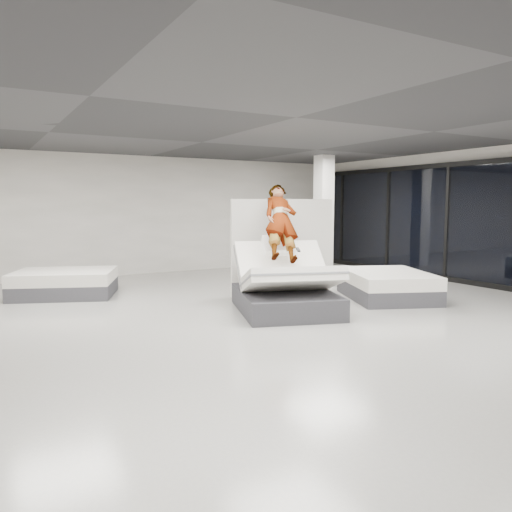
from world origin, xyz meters
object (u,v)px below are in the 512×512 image
hero_bed (285,288)px  column (323,215)px  person (281,236)px  divider_panel (282,247)px  flat_bed_right_far (387,285)px  remote (298,250)px  flat_bed_left_far (65,283)px

hero_bed → column: 5.11m
person → divider_panel: 1.40m
person → flat_bed_right_far: bearing=11.2°
remote → flat_bed_left_far: (-3.35, 3.65, -0.84)m
hero_bed → divider_panel: (0.86, 1.43, 0.58)m
hero_bed → flat_bed_left_far: (-3.15, 3.54, -0.15)m
flat_bed_left_far → divider_panel: bearing=-27.8°
divider_panel → column: 3.43m
divider_panel → flat_bed_left_far: 4.59m
person → divider_panel: bearing=74.8°
hero_bed → flat_bed_right_far: 2.46m
person → column: (3.42, 3.21, 0.26)m
divider_panel → column: bearing=50.5°
column → flat_bed_right_far: bearing=-106.9°
remote → divider_panel: size_ratio=0.06×
person → remote: bearing=-57.8°
column → remote: bearing=-132.6°
person → remote: size_ratio=12.88×
flat_bed_right_far → flat_bed_left_far: 6.64m
hero_bed → flat_bed_right_far: bearing=-0.2°
hero_bed → column: size_ratio=0.79×
remote → flat_bed_right_far: 2.41m
person → flat_bed_left_far: person is taller
hero_bed → flat_bed_left_far: bearing=131.6°
hero_bed → divider_panel: divider_panel is taller
divider_panel → flat_bed_left_far: divider_panel is taller
hero_bed → flat_bed_right_far: (2.45, -0.01, -0.15)m
person → flat_bed_right_far: 2.60m
column → person: bearing=-136.8°
person → flat_bed_left_far: 4.72m
hero_bed → person: bearing=71.4°
hero_bed → divider_panel: size_ratio=1.15×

